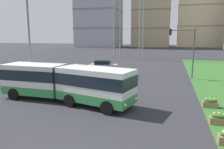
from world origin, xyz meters
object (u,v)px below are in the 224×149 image
at_px(car_silver_hatch, 103,66).
at_px(streetlight_left, 29,39).
at_px(articulated_bus, 65,82).
at_px(flower_planter_2, 219,119).
at_px(traffic_light_far_right, 186,45).
at_px(flower_planter_3, 210,103).

bearing_deg(car_silver_hatch, streetlight_left, -99.42).
relative_size(articulated_bus, flower_planter_2, 10.84).
distance_m(car_silver_hatch, traffic_light_far_right, 13.07).
height_order(flower_planter_2, traffic_light_far_right, traffic_light_far_right).
relative_size(articulated_bus, streetlight_left, 1.28).
relative_size(articulated_bus, traffic_light_far_right, 1.89).
height_order(articulated_bus, flower_planter_3, articulated_bus).
height_order(flower_planter_3, traffic_light_far_right, traffic_light_far_right).
relative_size(traffic_light_far_right, streetlight_left, 0.67).
xyz_separation_m(car_silver_hatch, traffic_light_far_right, (11.96, -3.92, 3.51)).
bearing_deg(streetlight_left, traffic_light_far_right, 37.12).
bearing_deg(streetlight_left, articulated_bus, -20.77).
bearing_deg(traffic_light_far_right, streetlight_left, -142.88).
distance_m(articulated_bus, flower_planter_3, 11.55).
bearing_deg(streetlight_left, flower_planter_3, -1.09).
height_order(articulated_bus, flower_planter_2, articulated_bus).
bearing_deg(flower_planter_3, flower_planter_2, -90.00).
relative_size(car_silver_hatch, traffic_light_far_right, 0.73).
height_order(car_silver_hatch, streetlight_left, streetlight_left).
relative_size(flower_planter_2, flower_planter_3, 1.00).
bearing_deg(flower_planter_3, traffic_light_far_right, 97.06).
distance_m(car_silver_hatch, streetlight_left, 15.66).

